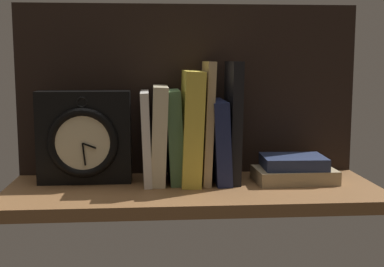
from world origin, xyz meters
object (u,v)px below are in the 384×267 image
Objects in this scene: book_yellow_seinlanguage at (192,127)px; book_navy_bierce at (219,141)px; book_white_catcher at (146,137)px; book_stack_side at (294,170)px; framed_clock at (84,138)px; book_cream_twain at (159,134)px; book_black_skeptic at (233,122)px; book_green_romantic at (175,136)px; book_tan_shortstories at (207,122)px.

book_yellow_seinlanguage reaches higher than book_navy_bierce.
book_white_catcher reaches higher than book_stack_side.
book_yellow_seinlanguage is at bearing 0.02° from framed_clock.
book_white_catcher is 0.95× the size of book_cream_twain.
book_navy_bierce is at bearing 180.00° from book_black_skeptic.
book_green_romantic is 1.14× the size of book_stack_side.
book_green_romantic is at bearing -180.00° from book_navy_bierce.
book_cream_twain is 3.38cm from book_green_romantic.
book_tan_shortstories reaches higher than book_navy_bierce.
book_navy_bierce is 0.68× the size of book_black_skeptic.
book_tan_shortstories is 1.00× the size of book_black_skeptic.
book_white_catcher is 0.99× the size of book_green_romantic.
book_cream_twain is 1.18× the size of book_navy_bierce.
book_tan_shortstories is at bearing 0.00° from book_cream_twain.
book_cream_twain is at bearing 180.00° from book_black_skeptic.
book_black_skeptic reaches higher than book_yellow_seinlanguage.
book_white_catcher is 6.04cm from book_green_romantic.
framed_clock is at bearing -179.99° from book_tan_shortstories.
book_white_catcher is at bearing 175.26° from book_stack_side.
book_yellow_seinlanguage is 1.21× the size of framed_clock.
book_yellow_seinlanguage reaches higher than framed_clock.
book_stack_side is (44.91, -2.63, -7.08)cm from framed_clock.
book_cream_twain reaches higher than book_navy_bierce.
book_navy_bierce is 17.38cm from book_stack_side.
framed_clock is at bearing -179.99° from book_black_skeptic.
book_stack_side is at bearing -7.99° from book_tan_shortstories.
book_tan_shortstories is at bearing 180.00° from book_black_skeptic.
book_green_romantic reaches higher than book_navy_bierce.
book_black_skeptic is at bearing 0.01° from framed_clock.
framed_clock is at bearing -179.98° from book_green_romantic.
book_yellow_seinlanguage is 0.92× the size of book_black_skeptic.
book_white_catcher is 0.99× the size of framed_clock.
framed_clock is (-23.03, -0.01, -2.21)cm from book_yellow_seinlanguage.
book_green_romantic is 19.22cm from framed_clock.
framed_clock is at bearing 176.65° from book_stack_side.
book_tan_shortstories is (10.29, 0.00, 2.59)cm from book_cream_twain.
book_black_skeptic is (12.62, 0.00, 3.04)cm from book_green_romantic.
book_white_catcher is 10.08cm from book_yellow_seinlanguage.
book_cream_twain is at bearing 0.02° from framed_clock.
book_cream_twain is 1.05× the size of framed_clock.
book_stack_side is (18.75, -2.63, -10.30)cm from book_tan_shortstories.
book_cream_twain is 16.19cm from book_black_skeptic.
book_cream_twain is (2.68, 0.00, 0.57)cm from book_white_catcher.
book_tan_shortstories is at bearing 0.00° from book_green_romantic.
book_tan_shortstories reaches higher than book_stack_side.
book_black_skeptic is at bearing -0.00° from book_navy_bierce.
book_green_romantic is at bearing 180.00° from book_black_skeptic.
book_stack_side is (13.06, -2.63, -10.30)cm from book_black_skeptic.
book_yellow_seinlanguage is 1.37× the size of book_stack_side.
book_yellow_seinlanguage reaches higher than book_green_romantic.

